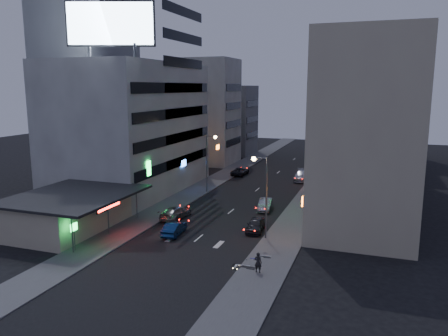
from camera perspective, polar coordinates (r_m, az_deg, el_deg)
The scene contains 29 objects.
ground at distance 40.31m, azimuth -5.59°, elevation -10.91°, with size 180.00×180.00×0.00m, color black.
sidewalk_left at distance 69.85m, azimuth -1.10°, elevation -1.57°, with size 4.00×120.00×0.12m, color #4C4C4F.
sidewalk_right at distance 66.05m, azimuth 12.01°, elevation -2.51°, with size 4.00×120.00×0.12m, color #4C4C4F.
food_court at distance 48.50m, azimuth -19.70°, elevation -5.30°, with size 11.00×13.00×3.88m.
white_building at distance 63.52m, azimuth -12.02°, elevation 5.15°, with size 14.00×24.00×18.00m, color beige.
grey_tower at distance 70.83m, azimuth -17.33°, elevation 11.93°, with size 10.00×14.00×34.00m, color slate.
shophouse_near at distance 44.65m, azimuth 18.04°, elevation 3.97°, with size 10.00×11.00×20.00m, color #BDB494.
shophouse_mid at distance 56.29m, azimuth 18.81°, elevation 3.13°, with size 11.00×12.00×16.00m, color tan.
shophouse_far at distance 69.00m, azimuth 18.74°, elevation 6.91°, with size 10.00×14.00×22.00m, color #BDB494.
far_left_a at distance 85.13m, azimuth -2.30°, elevation 7.36°, with size 11.00×10.00×20.00m, color beige.
far_left_b at distance 97.61m, azimuth 0.29°, elevation 6.30°, with size 12.00×10.00×15.00m, color slate.
far_right_a at distance 84.09m, azimuth 19.20°, elevation 6.06°, with size 11.00×12.00×18.00m, color tan.
far_right_b at distance 97.93m, azimuth 19.70°, elevation 8.35°, with size 12.00×12.00×24.00m, color #BDB494.
billboard at distance 53.11m, azimuth -14.60°, elevation 17.74°, with size 9.52×3.75×6.20m.
street_lamp_right_near at distance 42.23m, azimuth 5.06°, elevation -2.28°, with size 1.60×0.44×8.02m.
street_lamp_left at distance 60.80m, azimuth -1.93°, elevation 1.69°, with size 1.60×0.44×8.02m.
street_lamp_right_far at distance 75.18m, azimuth 11.61°, elevation 3.18°, with size 1.60×0.44×8.02m.
parked_car_right_near at distance 45.60m, azimuth 4.16°, elevation -7.40°, with size 1.61×4.00×1.36m, color #27282C.
parked_car_right_mid at distance 53.28m, azimuth 5.41°, elevation -4.77°, with size 1.44×4.14×1.36m, color #A1A4A9.
parked_car_left at distance 73.94m, azimuth 2.11°, elevation -0.43°, with size 2.14×4.64×1.29m, color #2B2A30.
parked_car_right_far at distance 70.73m, azimuth 10.11°, elevation -0.98°, with size 2.22×5.46×1.58m, color #ADADB5.
road_car_blue at distance 44.71m, azimuth -6.51°, elevation -7.84°, with size 1.40×4.02×1.32m, color navy.
road_car_silver at distance 49.94m, azimuth -6.36°, elevation -5.83°, with size 1.94×4.76×1.38m, color #95999C.
person at distance 35.62m, azimuth 4.47°, elevation -12.20°, with size 0.61×0.40×1.68m, color black.
scooter_black_a at distance 36.56m, azimuth 4.21°, elevation -11.99°, with size 1.96×0.65×1.20m, color black, non-canonical shape.
scooter_silver_a at distance 36.88m, azimuth 3.49°, elevation -11.81°, with size 1.88×0.63×1.15m, color #B6B9BF, non-canonical shape.
scooter_blue at distance 38.27m, azimuth 4.85°, elevation -11.11°, with size 1.59×0.53×0.97m, color navy, non-canonical shape.
scooter_black_b at distance 38.95m, azimuth 6.16°, elevation -10.71°, with size 1.66×0.55×1.01m, color black, non-canonical shape.
scooter_silver_b at distance 38.97m, azimuth 6.24°, elevation -10.63°, with size 1.82×0.61×1.11m, color #93979A, non-canonical shape.
Camera 1 is at (16.14, -33.89, 14.70)m, focal length 35.00 mm.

